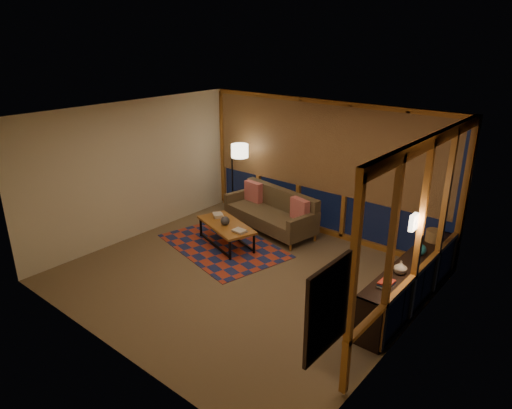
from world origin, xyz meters
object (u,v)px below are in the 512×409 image
Objects in this scene: floor_lamp at (232,177)px; bookshelf at (410,282)px; coffee_table at (226,234)px; sofa at (270,212)px.

bookshelf is (4.61, -1.11, -0.48)m from floor_lamp.
coffee_table is at bearing -30.39° from floor_lamp.
coffee_table is at bearing -90.81° from sofa.
coffee_table is (-0.21, -1.09, -0.20)m from sofa.
floor_lamp is (-1.30, 0.29, 0.42)m from sofa.
sofa is 3.41m from bookshelf.
bookshelf reaches higher than coffee_table.
floor_lamp reaches higher than bookshelf.
bookshelf is (3.52, 0.27, 0.13)m from coffee_table.
sofa reaches higher than coffee_table.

